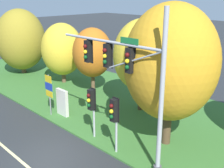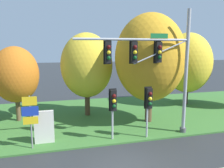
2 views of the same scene
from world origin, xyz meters
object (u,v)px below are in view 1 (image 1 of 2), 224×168
(tree_tall_centre, at_px, (171,63))
(info_kiosk, at_px, (62,103))
(tree_mid_verge, at_px, (142,56))
(traffic_signal_mast, at_px, (127,71))
(tree_left_of_mast, at_px, (62,49))
(pedestrian_signal_near_kerb, at_px, (91,103))
(route_sign_post, at_px, (49,89))
(tree_nearest_road, at_px, (21,40))
(tree_behind_signpost, at_px, (92,53))
(pedestrian_signal_further_along, at_px, (114,114))

(tree_tall_centre, bearing_deg, info_kiosk, -164.98)
(tree_mid_verge, relative_size, tree_tall_centre, 0.84)
(traffic_signal_mast, xyz_separation_m, tree_left_of_mast, (-12.89, 5.17, -1.43))
(traffic_signal_mast, height_order, tree_left_of_mast, traffic_signal_mast)
(traffic_signal_mast, distance_m, pedestrian_signal_near_kerb, 3.56)
(route_sign_post, height_order, tree_nearest_road, tree_nearest_road)
(tree_tall_centre, bearing_deg, pedestrian_signal_near_kerb, -142.55)
(tree_left_of_mast, relative_size, tree_behind_signpost, 1.01)
(tree_nearest_road, relative_size, tree_left_of_mast, 1.19)
(tree_behind_signpost, bearing_deg, tree_left_of_mast, -178.97)
(pedestrian_signal_further_along, height_order, info_kiosk, pedestrian_signal_further_along)
(pedestrian_signal_further_along, distance_m, tree_left_of_mast, 13.56)
(pedestrian_signal_further_along, distance_m, tree_nearest_road, 18.76)
(pedestrian_signal_further_along, height_order, tree_left_of_mast, tree_left_of_mast)
(traffic_signal_mast, relative_size, tree_tall_centre, 0.98)
(traffic_signal_mast, height_order, route_sign_post, traffic_signal_mast)
(traffic_signal_mast, relative_size, route_sign_post, 2.64)
(route_sign_post, xyz_separation_m, tree_left_of_mast, (-5.67, 5.17, 1.31))
(traffic_signal_mast, xyz_separation_m, info_kiosk, (-6.58, 0.60, -3.70))
(tree_behind_signpost, height_order, info_kiosk, tree_behind_signpost)
(pedestrian_signal_further_along, height_order, tree_mid_verge, tree_mid_verge)
(route_sign_post, distance_m, tree_left_of_mast, 7.78)
(route_sign_post, bearing_deg, tree_nearest_road, 160.55)
(traffic_signal_mast, relative_size, tree_behind_signpost, 1.39)
(route_sign_post, distance_m, tree_behind_signpost, 5.67)
(tree_mid_verge, bearing_deg, info_kiosk, -124.15)
(traffic_signal_mast, xyz_separation_m, tree_behind_signpost, (-8.66, 5.25, -1.14))
(tree_behind_signpost, height_order, tree_mid_verge, tree_mid_verge)
(tree_nearest_road, bearing_deg, traffic_signal_mast, -12.23)
(tree_nearest_road, bearing_deg, pedestrian_signal_further_along, -13.56)
(info_kiosk, bearing_deg, tree_tall_centre, 15.02)
(tree_left_of_mast, height_order, tree_mid_verge, tree_mid_verge)
(traffic_signal_mast, xyz_separation_m, pedestrian_signal_near_kerb, (-2.65, -0.06, -2.39))
(tree_behind_signpost, bearing_deg, pedestrian_signal_further_along, -34.44)
(pedestrian_signal_further_along, relative_size, route_sign_post, 1.08)
(pedestrian_signal_near_kerb, relative_size, pedestrian_signal_further_along, 0.98)
(tree_mid_verge, bearing_deg, tree_tall_centre, -33.23)
(pedestrian_signal_near_kerb, xyz_separation_m, info_kiosk, (-3.94, 0.66, -1.31))
(pedestrian_signal_near_kerb, relative_size, route_sign_post, 1.05)
(info_kiosk, bearing_deg, route_sign_post, -136.94)
(tree_nearest_road, bearing_deg, tree_mid_verge, 4.68)
(pedestrian_signal_near_kerb, bearing_deg, tree_mid_verge, 97.80)
(traffic_signal_mast, relative_size, info_kiosk, 4.10)
(route_sign_post, height_order, tree_mid_verge, tree_mid_verge)
(pedestrian_signal_near_kerb, height_order, tree_nearest_road, tree_nearest_road)
(traffic_signal_mast, height_order, tree_tall_centre, tree_tall_centre)
(pedestrian_signal_near_kerb, bearing_deg, pedestrian_signal_further_along, -7.21)
(tree_nearest_road, bearing_deg, tree_behind_signpost, 6.72)
(traffic_signal_mast, height_order, tree_behind_signpost, traffic_signal_mast)
(route_sign_post, relative_size, tree_behind_signpost, 0.53)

